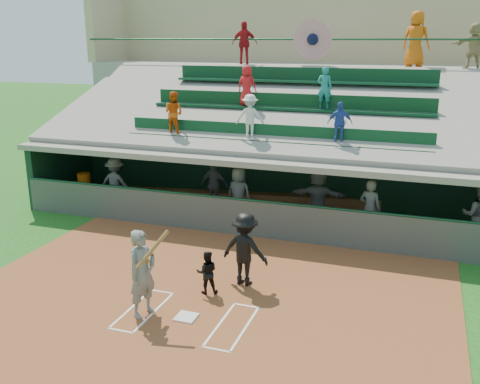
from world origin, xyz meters
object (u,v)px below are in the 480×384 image
(catcher, at_px, (207,272))
(water_cooler, at_px, (84,179))
(home_plate, at_px, (186,317))
(white_table, at_px, (85,194))
(batter_at_plate, at_px, (142,273))

(catcher, height_order, water_cooler, water_cooler)
(home_plate, bearing_deg, white_table, 137.31)
(white_table, height_order, water_cooler, water_cooler)
(catcher, relative_size, water_cooler, 2.28)
(batter_at_plate, relative_size, catcher, 1.93)
(batter_at_plate, bearing_deg, white_table, 132.57)
(white_table, bearing_deg, water_cooler, -32.62)
(home_plate, relative_size, catcher, 0.43)
(catcher, xyz_separation_m, white_table, (-6.76, 5.06, -0.17))
(batter_at_plate, height_order, white_table, batter_at_plate)
(home_plate, xyz_separation_m, white_table, (-6.79, 6.26, 0.32))
(batter_at_plate, xyz_separation_m, catcher, (0.87, 1.36, -0.44))
(home_plate, height_order, catcher, catcher)
(water_cooler, bearing_deg, white_table, 129.15)
(home_plate, distance_m, catcher, 1.30)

